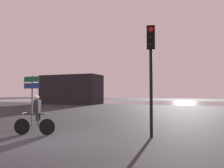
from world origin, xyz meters
The scene contains 6 objects.
ground_plane centered at (0.00, 0.00, 0.00)m, with size 120.00×120.00×0.00m, color #28282D.
water_strip centered at (0.00, 32.48, 0.00)m, with size 80.00×16.00×0.01m, color slate.
distant_building centered at (-13.38, 22.48, 2.19)m, with size 9.19×4.00×4.38m, color black.
traffic_light_near_right centered at (3.32, 2.06, 3.01)m, with size 0.37×0.38×4.32m.
direction_sign_post centered at (-3.01, 2.59, 1.79)m, with size 1.10×0.17×2.60m.
cyclist centered at (-1.12, 0.79, 0.82)m, with size 1.64×0.65×1.62m.
Camera 1 is at (5.09, -6.31, 1.72)m, focal length 35.00 mm.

